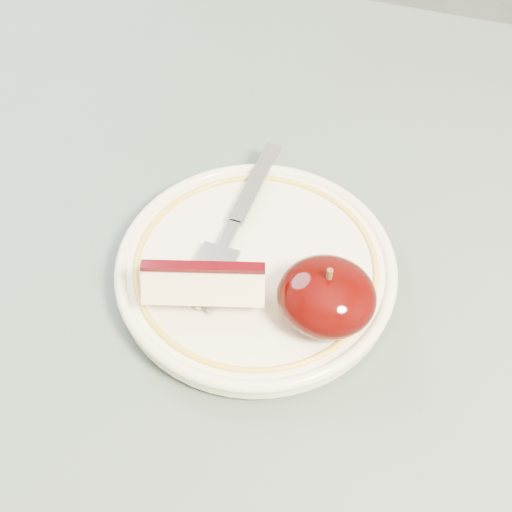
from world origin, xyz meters
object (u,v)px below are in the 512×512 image
(plate, at_px, (256,268))
(fork, at_px, (235,224))
(table, at_px, (142,395))
(apple_half, at_px, (327,296))

(plate, xyz_separation_m, fork, (-0.02, 0.03, 0.01))
(table, bearing_deg, plate, 45.33)
(table, height_order, apple_half, apple_half)
(apple_half, xyz_separation_m, fork, (-0.08, 0.05, -0.02))
(fork, bearing_deg, apple_half, -120.80)
(table, height_order, plate, plate)
(plate, xyz_separation_m, apple_half, (0.06, -0.03, 0.02))
(table, bearing_deg, fork, 65.10)
(table, relative_size, apple_half, 13.73)
(table, relative_size, plate, 4.50)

